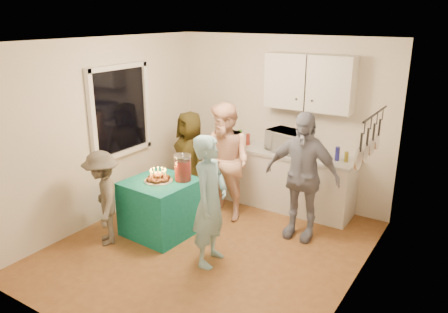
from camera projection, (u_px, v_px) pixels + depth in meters
The scene contains 19 objects.
floor at pixel (209, 248), 5.66m from camera, with size 4.00×4.00×0.00m, color brown.
ceiling at pixel (207, 41), 4.85m from camera, with size 4.00×4.00×0.00m, color white.
back_wall at pixel (280, 120), 6.86m from camera, with size 3.60×3.60×0.00m, color silver.
left_wall at pixel (104, 132), 6.18m from camera, with size 4.00×4.00×0.00m, color silver.
right_wall at pixel (357, 182), 4.33m from camera, with size 4.00×4.00×0.00m, color silver.
window_night at pixel (119, 111), 6.33m from camera, with size 0.04×1.00×1.20m, color black.
counter at pixel (282, 180), 6.79m from camera, with size 2.20×0.58×0.86m, color white.
countertop at pixel (283, 152), 6.64m from camera, with size 2.24×0.62×0.05m, color beige.
upper_cabinet at pixel (309, 82), 6.28m from camera, with size 1.30×0.30×0.80m, color white.
pot_rack at pixel (371, 136), 4.84m from camera, with size 0.12×1.00×0.60m, color black.
microwave at pixel (287, 141), 6.56m from camera, with size 0.58×0.39×0.32m, color white.
party_table at pixel (161, 207), 5.96m from camera, with size 0.85×0.85×0.76m, color #12786A.
donut_cake at pixel (158, 175), 5.80m from camera, with size 0.38×0.38×0.18m, color #381C0C, non-canonical shape.
punch_jar at pixel (183, 168), 5.81m from camera, with size 0.22×0.22×0.34m, color red.
man_birthday at pixel (210, 201), 5.11m from camera, with size 0.58×0.38×1.60m, color #8FC3D1.
woman_back_left at pixel (190, 158), 6.83m from camera, with size 0.73×0.47×1.48m, color #504516.
woman_back_center at pixel (225, 162), 6.26m from camera, with size 0.84×0.65×1.72m, color #F69F80.
woman_back_right at pixel (302, 176), 5.72m from camera, with size 1.02×0.42×1.73m, color #0F1434.
child_near_left at pixel (103, 198), 5.62m from camera, with size 0.81×0.47×1.26m, color #4D463D.
Camera 1 is at (2.86, -4.12, 2.89)m, focal length 35.00 mm.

